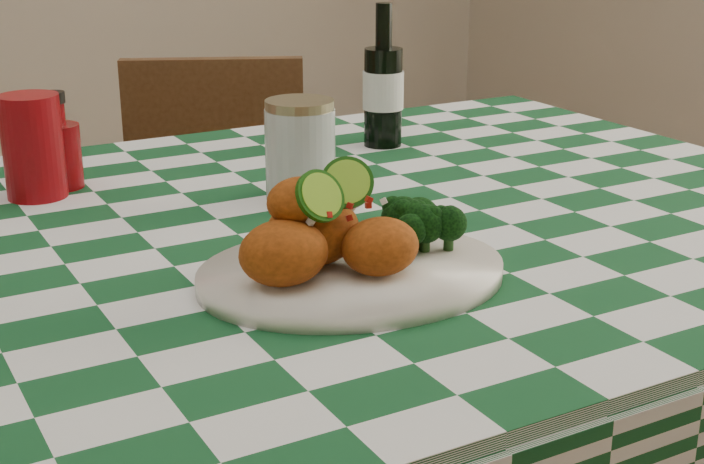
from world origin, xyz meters
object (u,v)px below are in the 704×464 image
mason_jar (300,150)px  beer_bottle (383,76)px  fried_chicken_pile (334,219)px  plate (352,274)px  wooden_chair_right (216,275)px  red_tumbler (33,147)px  ketchup_bottle (57,140)px

mason_jar → beer_bottle: size_ratio=0.59×
fried_chicken_pile → beer_bottle: (0.35, 0.49, 0.04)m
plate → beer_bottle: 0.60m
beer_bottle → wooden_chair_right: (-0.12, 0.47, -0.48)m
mason_jar → beer_bottle: bearing=39.0°
mason_jar → wooden_chair_right: 0.81m
fried_chicken_pile → wooden_chair_right: size_ratio=0.20×
fried_chicken_pile → red_tumbler: red_tumbler is taller
plate → wooden_chair_right: size_ratio=0.39×
wooden_chair_right → ketchup_bottle: bearing=-105.8°
fried_chicken_pile → red_tumbler: (-0.20, 0.47, -0.00)m
fried_chicken_pile → beer_bottle: bearing=54.4°
beer_bottle → wooden_chair_right: size_ratio=0.27×
beer_bottle → wooden_chair_right: bearing=104.2°
red_tumbler → beer_bottle: size_ratio=0.61×
fried_chicken_pile → beer_bottle: beer_bottle is taller
plate → fried_chicken_pile: bearing=180.0°
fried_chicken_pile → wooden_chair_right: 1.08m
plate → ketchup_bottle: size_ratio=2.46×
red_tumbler → ketchup_bottle: size_ratio=1.04×
fried_chicken_pile → beer_bottle: 0.61m
plate → red_tumbler: (-0.22, 0.47, 0.06)m
red_tumbler → mason_jar: 0.35m
plate → beer_bottle: (0.33, 0.49, 0.10)m
red_tumbler → wooden_chair_right: size_ratio=0.16×
ketchup_bottle → wooden_chair_right: bearing=49.5°
fried_chicken_pile → mason_jar: bearing=70.1°
plate → wooden_chair_right: wooden_chair_right is taller
beer_bottle → fried_chicken_pile: bearing=-125.6°
red_tumbler → mason_jar: red_tumbler is taller
beer_bottle → mason_jar: bearing=-141.0°
plate → mason_jar: bearing=73.7°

